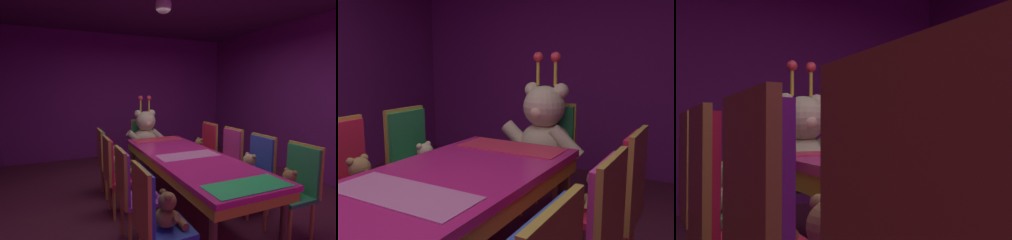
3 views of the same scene
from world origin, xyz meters
TOP-DOWN VIEW (x-y plane):
  - wall_back at (0.00, 3.20)m, footprint 5.20×0.12m
  - banquet_table at (0.00, 0.00)m, footprint 0.90×2.52m
  - chair_left_2 at (-0.86, 0.32)m, footprint 0.42×0.41m
  - teddy_left_2 at (-0.72, 0.32)m, footprint 0.24×0.31m
  - chair_left_3 at (-0.85, 0.93)m, footprint 0.42×0.41m
  - teddy_left_3 at (-0.71, 0.93)m, footprint 0.22×0.28m
  - chair_right_2 at (0.84, 0.29)m, footprint 0.42×0.41m
  - chair_right_3 at (0.83, 0.91)m, footprint 0.42×0.41m
  - teddy_right_3 at (0.69, 0.91)m, footprint 0.23×0.30m
  - throne_chair at (0.00, 1.80)m, footprint 0.41×0.42m
  - king_teddy_bear at (0.00, 1.63)m, footprint 0.76×0.59m

SIDE VIEW (x-z plane):
  - teddy_left_3 at x=-0.71m, z-range 0.44..0.70m
  - teddy_right_3 at x=0.69m, z-range 0.44..0.72m
  - teddy_left_2 at x=-0.72m, z-range 0.44..0.73m
  - chair_left_2 at x=-0.86m, z-range 0.10..1.09m
  - chair_left_3 at x=-0.85m, z-range 0.10..1.09m
  - chair_right_2 at x=0.84m, z-range 0.10..1.09m
  - chair_right_3 at x=0.83m, z-range 0.10..1.09m
  - throne_chair at x=0.00m, z-range 0.10..1.09m
  - banquet_table at x=0.00m, z-range 0.28..1.03m
  - king_teddy_bear at x=0.00m, z-range 0.28..1.26m
  - wall_back at x=0.00m, z-range 0.00..2.80m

